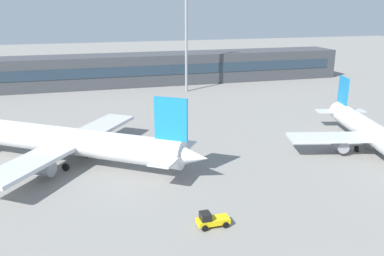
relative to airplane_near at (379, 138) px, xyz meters
The scene contains 6 objects.
ground_plane 27.51m from the airplane_near, 150.41° to the left, with size 400.00×400.00×0.00m, color gray.
terminal_building 74.94m from the airplane_near, 108.50° to the left, with size 119.53×12.13×9.00m.
airplane_near is the anchor object (origin of this frame).
airplane_mid 49.88m from the airplane_near, 167.10° to the left, with size 40.13×31.07×11.58m.
baggage_tug_yellow 35.31m from the airplane_near, 157.74° to the right, with size 3.62×1.85×1.75m.
floodlight_tower_west 61.11m from the airplane_near, 106.04° to the left, with size 3.20×0.80×29.82m.
Camera 1 is at (-21.74, -24.77, 23.64)m, focal length 38.27 mm.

